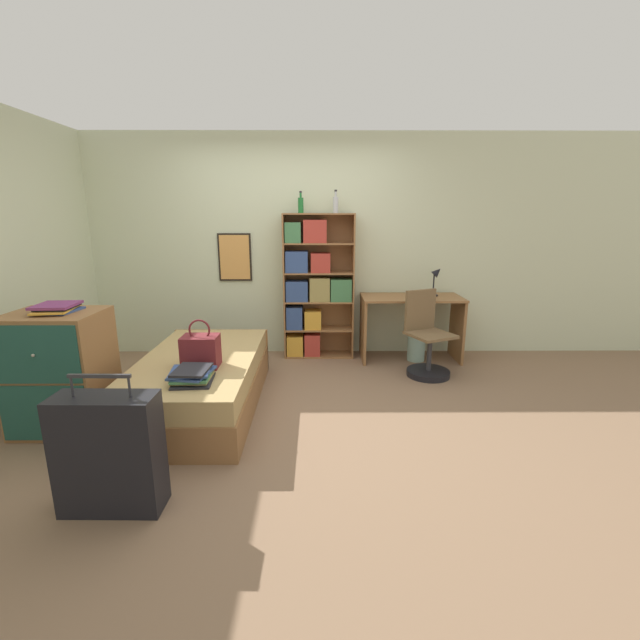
# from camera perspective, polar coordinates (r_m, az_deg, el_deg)

# --- Properties ---
(ground_plane) EXTENTS (14.00, 14.00, 0.00)m
(ground_plane) POSITION_cam_1_polar(r_m,az_deg,el_deg) (3.96, -5.01, -11.28)
(ground_plane) COLOR #84664C
(wall_back) EXTENTS (10.00, 0.09, 2.60)m
(wall_back) POSITION_cam_1_polar(r_m,az_deg,el_deg) (5.21, -3.93, 9.66)
(wall_back) COLOR beige
(wall_back) RESTS_ON ground_plane
(bed) EXTENTS (1.00, 1.89, 0.46)m
(bed) POSITION_cam_1_polar(r_m,az_deg,el_deg) (4.01, -15.64, -7.88)
(bed) COLOR olive
(bed) RESTS_ON ground_plane
(handbag) EXTENTS (0.29, 0.21, 0.40)m
(handbag) POSITION_cam_1_polar(r_m,az_deg,el_deg) (3.63, -15.61, -3.97)
(handbag) COLOR maroon
(handbag) RESTS_ON bed
(book_stack_on_bed) EXTENTS (0.34, 0.37, 0.11)m
(book_stack_on_bed) POSITION_cam_1_polar(r_m,az_deg,el_deg) (3.36, -16.69, -7.04)
(book_stack_on_bed) COLOR #232328
(book_stack_on_bed) RESTS_ON bed
(suitcase) EXTENTS (0.58, 0.23, 0.83)m
(suitcase) POSITION_cam_1_polar(r_m,az_deg,el_deg) (2.82, -26.27, -15.67)
(suitcase) COLOR black
(suitcase) RESTS_ON ground_plane
(dresser) EXTENTS (0.68, 0.58, 0.95)m
(dresser) POSITION_cam_1_polar(r_m,az_deg,el_deg) (3.97, -31.24, -5.85)
(dresser) COLOR olive
(dresser) RESTS_ON ground_plane
(magazine_pile_on_dresser) EXTENTS (0.30, 0.39, 0.06)m
(magazine_pile_on_dresser) POSITION_cam_1_polar(r_m,az_deg,el_deg) (3.86, -31.64, 1.40)
(magazine_pile_on_dresser) COLOR #334C84
(magazine_pile_on_dresser) RESTS_ON dresser
(bookcase) EXTENTS (0.82, 0.28, 1.70)m
(bookcase) POSITION_cam_1_polar(r_m,az_deg,el_deg) (5.07, -1.02, 4.35)
(bookcase) COLOR olive
(bookcase) RESTS_ON ground_plane
(bottle_green) EXTENTS (0.06, 0.06, 0.24)m
(bottle_green) POSITION_cam_1_polar(r_m,az_deg,el_deg) (5.02, -2.58, 15.11)
(bottle_green) COLOR #1E6B2D
(bottle_green) RESTS_ON bookcase
(bottle_brown) EXTENTS (0.06, 0.06, 0.26)m
(bottle_brown) POSITION_cam_1_polar(r_m,az_deg,el_deg) (5.02, 2.09, 15.18)
(bottle_brown) COLOR #B7BCC1
(bottle_brown) RESTS_ON bookcase
(desk) EXTENTS (1.15, 0.55, 0.76)m
(desk) POSITION_cam_1_polar(r_m,az_deg,el_deg) (5.12, 12.01, 0.50)
(desk) COLOR olive
(desk) RESTS_ON ground_plane
(desk_lamp) EXTENTS (0.16, 0.11, 0.35)m
(desk_lamp) POSITION_cam_1_polar(r_m,az_deg,el_deg) (5.14, 15.26, 5.63)
(desk_lamp) COLOR black
(desk_lamp) RESTS_ON desk
(desk_chair) EXTENTS (0.55, 0.55, 0.90)m
(desk_chair) POSITION_cam_1_polar(r_m,az_deg,el_deg) (4.71, 14.02, -3.66)
(desk_chair) COLOR black
(desk_chair) RESTS_ON ground_plane
(waste_bin) EXTENTS (0.20, 0.20, 0.29)m
(waste_bin) POSITION_cam_1_polar(r_m,az_deg,el_deg) (5.18, 12.69, -3.70)
(waste_bin) COLOR #99C1B2
(waste_bin) RESTS_ON ground_plane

